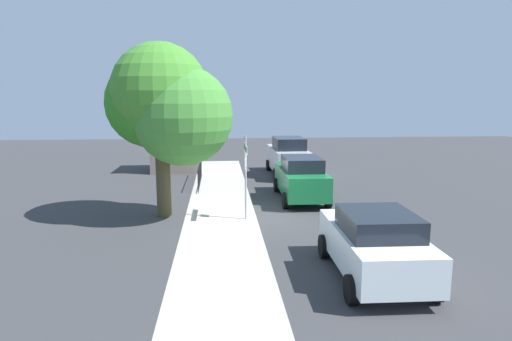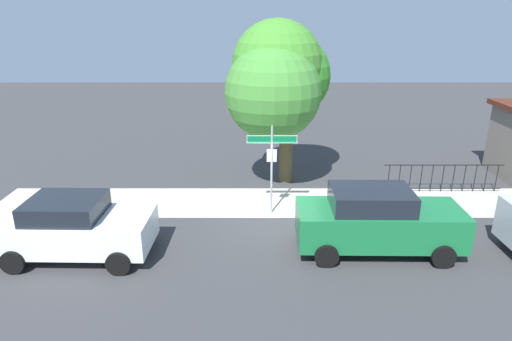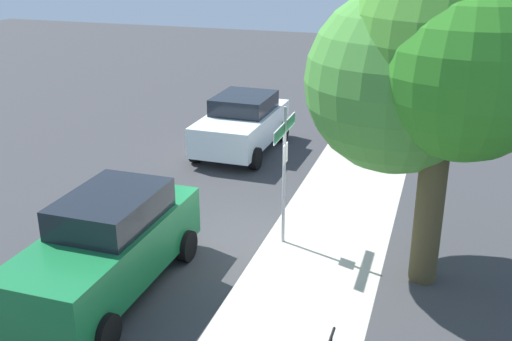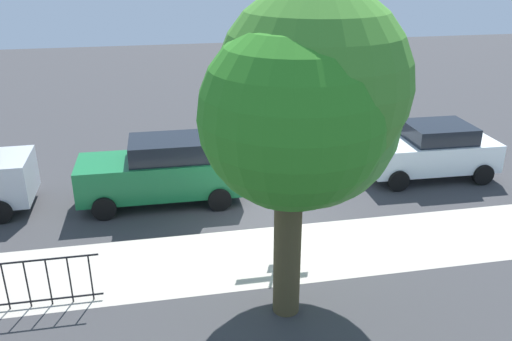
# 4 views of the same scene
# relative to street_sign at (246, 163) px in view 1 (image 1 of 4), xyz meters

# --- Properties ---
(ground_plane) EXTENTS (60.00, 60.00, 0.00)m
(ground_plane) POSITION_rel_street_sign_xyz_m (0.33, -0.40, -2.06)
(ground_plane) COLOR #38383A
(sidewalk_strip) EXTENTS (24.00, 2.60, 0.00)m
(sidewalk_strip) POSITION_rel_street_sign_xyz_m (2.33, 0.90, -2.06)
(sidewalk_strip) COLOR #B3AC9E
(sidewalk_strip) RESTS_ON ground_plane
(street_sign) EXTENTS (1.60, 0.07, 3.01)m
(street_sign) POSITION_rel_street_sign_xyz_m (0.00, 0.00, 0.00)
(street_sign) COLOR #9EA0A5
(street_sign) RESTS_ON ground_plane
(shade_tree) EXTENTS (3.93, 4.48, 6.21)m
(shade_tree) POSITION_rel_street_sign_xyz_m (0.34, 2.75, 2.03)
(shade_tree) COLOR #494127
(shade_tree) RESTS_ON ground_plane
(car_white) EXTENTS (4.06, 2.12, 1.69)m
(car_white) POSITION_rel_street_sign_xyz_m (-5.42, -2.79, -1.19)
(car_white) COLOR white
(car_white) RESTS_ON ground_plane
(car_green) EXTENTS (4.54, 1.97, 1.86)m
(car_green) POSITION_rel_street_sign_xyz_m (2.85, -2.53, -1.12)
(car_green) COLOR #186E39
(car_green) RESTS_ON ground_plane
(car_silver) EXTENTS (4.68, 2.05, 2.13)m
(car_silver) POSITION_rel_street_sign_xyz_m (8.66, -2.89, -1.01)
(car_silver) COLOR #B5BCC6
(car_silver) RESTS_ON ground_plane
(iron_fence) EXTENTS (4.44, 0.04, 1.07)m
(iron_fence) POSITION_rel_street_sign_xyz_m (6.47, 1.90, -1.50)
(iron_fence) COLOR black
(iron_fence) RESTS_ON ground_plane
(utility_shed) EXTENTS (2.94, 3.15, 2.97)m
(utility_shed) POSITION_rel_street_sign_xyz_m (10.69, 3.40, -0.55)
(utility_shed) COLOR slate
(utility_shed) RESTS_ON ground_plane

